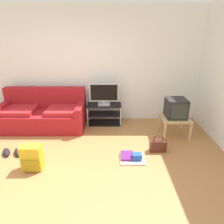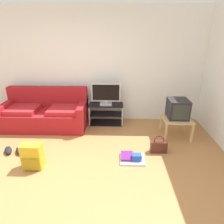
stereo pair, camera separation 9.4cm
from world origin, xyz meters
The scene contains 11 objects.
ground_plane centered at (0.00, 0.00, -0.01)m, with size 9.00×9.80×0.02m, color #B27542.
wall_back centered at (0.00, 2.45, 1.35)m, with size 9.00×0.10×2.70m, color white.
couch centered at (-0.72, 1.91, 0.33)m, with size 1.90×0.86×0.90m.
tv_stand centered at (0.70, 2.11, 0.25)m, with size 0.81×0.40×0.49m.
flat_tv centered at (0.70, 2.09, 0.75)m, with size 0.68×0.22×0.52m.
side_table centered at (2.22, 1.50, 0.37)m, with size 0.59×0.59×0.42m.
crt_tv centered at (2.22, 1.52, 0.62)m, with size 0.40×0.44×0.40m.
backpack centered at (-0.40, 0.32, 0.21)m, with size 0.32×0.26×0.43m.
handbag centered at (1.75, 0.85, 0.12)m, with size 0.30×0.12×0.34m.
sneakers_pair centered at (-0.95, 0.74, 0.04)m, with size 0.46×0.30×0.09m.
floor_tray centered at (1.24, 0.58, 0.04)m, with size 0.43×0.37×0.14m.
Camera 1 is at (0.88, -2.35, 2.07)m, focal length 31.61 mm.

